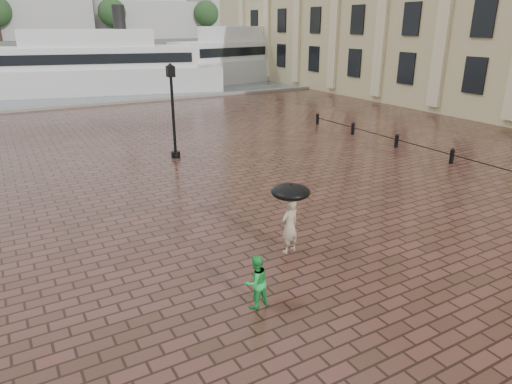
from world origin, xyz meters
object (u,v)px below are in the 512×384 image
child_pedestrian (256,282)px  ferry_near (92,67)px  ferry_far (251,58)px  adult_pedestrian (290,226)px

child_pedestrian → ferry_near: (4.19, 38.79, 1.73)m
ferry_near → ferry_far: bearing=21.9°
child_pedestrian → ferry_near: 39.05m
ferry_near → ferry_far: (18.99, 2.96, 0.09)m
adult_pedestrian → child_pedestrian: 2.91m
ferry_near → adult_pedestrian: bearing=-80.1°
ferry_far → child_pedestrian: bearing=-132.6°
adult_pedestrian → child_pedestrian: size_ratio=1.25×
adult_pedestrian → ferry_near: (1.99, 36.89, 1.57)m
child_pedestrian → ferry_near: bearing=-102.0°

